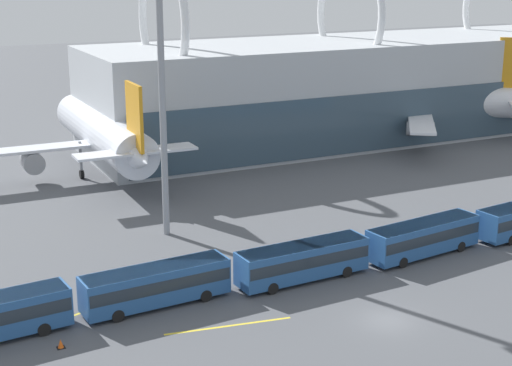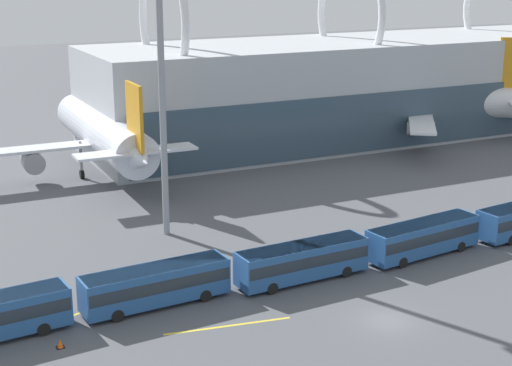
{
  "view_description": "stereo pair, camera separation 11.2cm",
  "coord_description": "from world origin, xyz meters",
  "px_view_note": "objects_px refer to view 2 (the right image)",
  "views": [
    {
      "loc": [
        -33.51,
        -44.75,
        26.61
      ],
      "look_at": [
        1.81,
        26.5,
        4.0
      ],
      "focal_mm": 55.0,
      "sensor_mm": 36.0,
      "label": 1
    },
    {
      "loc": [
        -33.41,
        -44.8,
        26.61
      ],
      "look_at": [
        1.81,
        26.5,
        4.0
      ],
      "focal_mm": 55.0,
      "sensor_mm": 36.0,
      "label": 2
    }
  ],
  "objects_px": {
    "airliner_parked_remote": "(415,100)",
    "traffic_cone_2": "(60,344)",
    "shuttle_bus_3": "(423,236)",
    "airliner_at_gate_far": "(105,134)",
    "shuttle_bus_2": "(303,260)",
    "shuttle_bus_1": "(156,283)",
    "floodlight_mast": "(160,33)"
  },
  "relations": [
    {
      "from": "shuttle_bus_3",
      "to": "airliner_parked_remote",
      "type": "bearing_deg",
      "value": 46.83
    },
    {
      "from": "airliner_at_gate_far",
      "to": "airliner_parked_remote",
      "type": "xyz_separation_m",
      "value": [
        50.14,
        1.41,
        0.26
      ]
    },
    {
      "from": "floodlight_mast",
      "to": "traffic_cone_2",
      "type": "relative_size",
      "value": 46.12
    },
    {
      "from": "airliner_at_gate_far",
      "to": "shuttle_bus_1",
      "type": "xyz_separation_m",
      "value": [
        -7.69,
        -41.36,
        -3.38
      ]
    },
    {
      "from": "airliner_at_gate_far",
      "to": "airliner_parked_remote",
      "type": "distance_m",
      "value": 50.16
    },
    {
      "from": "shuttle_bus_2",
      "to": "airliner_at_gate_far",
      "type": "bearing_deg",
      "value": 94.64
    },
    {
      "from": "airliner_at_gate_far",
      "to": "traffic_cone_2",
      "type": "xyz_separation_m",
      "value": [
        -16.22,
        -45.1,
        -4.97
      ]
    },
    {
      "from": "airliner_parked_remote",
      "to": "shuttle_bus_3",
      "type": "xyz_separation_m",
      "value": [
        -31.78,
        -43.27,
        -3.64
      ]
    },
    {
      "from": "floodlight_mast",
      "to": "shuttle_bus_3",
      "type": "bearing_deg",
      "value": -40.1
    },
    {
      "from": "airliner_at_gate_far",
      "to": "traffic_cone_2",
      "type": "relative_size",
      "value": 55.61
    },
    {
      "from": "airliner_at_gate_far",
      "to": "traffic_cone_2",
      "type": "height_order",
      "value": "airliner_at_gate_far"
    },
    {
      "from": "shuttle_bus_1",
      "to": "floodlight_mast",
      "type": "distance_m",
      "value": 24.95
    },
    {
      "from": "shuttle_bus_1",
      "to": "traffic_cone_2",
      "type": "height_order",
      "value": "shuttle_bus_1"
    },
    {
      "from": "airliner_at_gate_far",
      "to": "shuttle_bus_2",
      "type": "bearing_deg",
      "value": -171.94
    },
    {
      "from": "shuttle_bus_1",
      "to": "airliner_at_gate_far",
      "type": "bearing_deg",
      "value": 75.99
    },
    {
      "from": "shuttle_bus_2",
      "to": "airliner_parked_remote",
      "type": "bearing_deg",
      "value": 41.53
    },
    {
      "from": "shuttle_bus_1",
      "to": "shuttle_bus_3",
      "type": "height_order",
      "value": "same"
    },
    {
      "from": "shuttle_bus_1",
      "to": "traffic_cone_2",
      "type": "relative_size",
      "value": 18.65
    },
    {
      "from": "airliner_at_gate_far",
      "to": "shuttle_bus_2",
      "type": "distance_m",
      "value": 42.52
    },
    {
      "from": "airliner_parked_remote",
      "to": "shuttle_bus_1",
      "type": "relative_size",
      "value": 3.03
    },
    {
      "from": "shuttle_bus_3",
      "to": "traffic_cone_2",
      "type": "distance_m",
      "value": 34.77
    },
    {
      "from": "airliner_at_gate_far",
      "to": "shuttle_bus_3",
      "type": "xyz_separation_m",
      "value": [
        18.36,
        -41.86,
        -3.38
      ]
    },
    {
      "from": "floodlight_mast",
      "to": "shuttle_bus_1",
      "type": "bearing_deg",
      "value": -112.74
    },
    {
      "from": "shuttle_bus_1",
      "to": "traffic_cone_2",
      "type": "bearing_deg",
      "value": -159.78
    },
    {
      "from": "airliner_at_gate_far",
      "to": "floodlight_mast",
      "type": "height_order",
      "value": "floodlight_mast"
    },
    {
      "from": "airliner_at_gate_far",
      "to": "traffic_cone_2",
      "type": "bearing_deg",
      "value": 161.04
    },
    {
      "from": "airliner_at_gate_far",
      "to": "floodlight_mast",
      "type": "relative_size",
      "value": 1.21
    },
    {
      "from": "shuttle_bus_2",
      "to": "shuttle_bus_3",
      "type": "relative_size",
      "value": 0.99
    },
    {
      "from": "airliner_at_gate_far",
      "to": "airliner_parked_remote",
      "type": "bearing_deg",
      "value": -87.57
    },
    {
      "from": "shuttle_bus_3",
      "to": "traffic_cone_2",
      "type": "bearing_deg",
      "value": 178.47
    },
    {
      "from": "airliner_parked_remote",
      "to": "traffic_cone_2",
      "type": "xyz_separation_m",
      "value": [
        -66.36,
        -46.51,
        -5.23
      ]
    },
    {
      "from": "shuttle_bus_1",
      "to": "shuttle_bus_2",
      "type": "distance_m",
      "value": 13.04
    }
  ]
}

